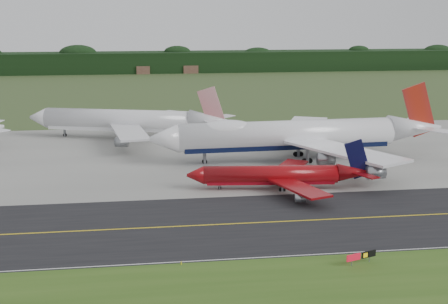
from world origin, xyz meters
TOP-DOWN VIEW (x-y plane):
  - ground at (0.00, 0.00)m, footprint 600.00×600.00m
  - grass_verge at (0.00, -35.00)m, footprint 400.00×30.00m
  - taxiway at (0.00, -4.00)m, footprint 400.00×32.00m
  - apron at (0.00, 51.00)m, footprint 400.00×78.00m
  - taxiway_centreline at (0.00, -4.00)m, footprint 400.00×0.40m
  - taxiway_edge_line at (0.00, -19.50)m, footprint 400.00×0.25m
  - horizon_treeline at (0.00, 273.76)m, footprint 700.00×25.00m
  - jet_ba_747 at (8.74, 40.65)m, footprint 74.21×61.48m
  - jet_red_737 at (-0.89, 16.32)m, footprint 38.52×31.25m
  - jet_star_tail at (-32.58, 72.93)m, footprint 58.16×47.48m
  - taxiway_sign at (1.76, -23.82)m, footprint 4.98×1.89m
  - edge_marker_left at (-24.16, -20.50)m, footprint 0.16×0.16m
  - edge_marker_center at (4.66, -20.50)m, footprint 0.16×0.16m

SIDE VIEW (x-z plane):
  - ground at x=0.00m, z-range 0.00..0.00m
  - grass_verge at x=0.00m, z-range 0.00..0.01m
  - apron at x=0.00m, z-range 0.00..0.01m
  - taxiway at x=0.00m, z-range 0.00..0.02m
  - taxiway_centreline at x=0.00m, z-range 0.03..0.03m
  - taxiway_edge_line at x=0.00m, z-range 0.03..0.03m
  - edge_marker_left at x=-24.16m, z-range 0.00..0.50m
  - edge_marker_center at x=4.66m, z-range 0.00..0.50m
  - taxiway_sign at x=1.76m, z-range 0.36..2.09m
  - jet_red_737 at x=-0.89m, z-range -2.32..8.07m
  - jet_star_tail at x=-32.58m, z-range -2.61..13.03m
  - horizon_treeline at x=0.00m, z-range -0.53..11.47m
  - jet_ba_747 at x=8.74m, z-range -2.98..15.69m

